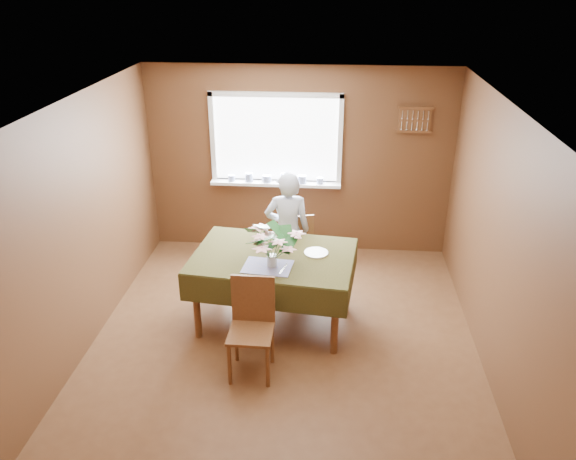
# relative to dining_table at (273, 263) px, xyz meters

# --- Properties ---
(floor) EXTENTS (4.50, 4.50, 0.00)m
(floor) POSITION_rel_dining_table_xyz_m (0.14, -0.40, -0.72)
(floor) COLOR brown
(floor) RESTS_ON ground
(ceiling) EXTENTS (4.50, 4.50, 0.00)m
(ceiling) POSITION_rel_dining_table_xyz_m (0.14, -0.40, 1.78)
(ceiling) COLOR white
(ceiling) RESTS_ON wall_back
(wall_back) EXTENTS (4.00, 0.00, 4.00)m
(wall_back) POSITION_rel_dining_table_xyz_m (0.14, 1.85, 0.53)
(wall_back) COLOR brown
(wall_back) RESTS_ON floor
(wall_front) EXTENTS (4.00, 0.00, 4.00)m
(wall_front) POSITION_rel_dining_table_xyz_m (0.14, -2.65, 0.53)
(wall_front) COLOR brown
(wall_front) RESTS_ON floor
(wall_left) EXTENTS (0.00, 4.50, 4.50)m
(wall_left) POSITION_rel_dining_table_xyz_m (-1.86, -0.40, 0.53)
(wall_left) COLOR brown
(wall_left) RESTS_ON floor
(wall_right) EXTENTS (0.00, 4.50, 4.50)m
(wall_right) POSITION_rel_dining_table_xyz_m (2.14, -0.40, 0.53)
(wall_right) COLOR brown
(wall_right) RESTS_ON floor
(window_assembly) EXTENTS (1.72, 0.20, 1.22)m
(window_assembly) POSITION_rel_dining_table_xyz_m (-0.16, 1.79, 0.63)
(window_assembly) COLOR white
(window_assembly) RESTS_ON wall_back
(spoon_rack) EXTENTS (0.44, 0.05, 0.33)m
(spoon_rack) POSITION_rel_dining_table_xyz_m (1.59, 1.81, 1.13)
(spoon_rack) COLOR brown
(spoon_rack) RESTS_ON wall_back
(dining_table) EXTENTS (1.81, 1.33, 0.83)m
(dining_table) POSITION_rel_dining_table_xyz_m (0.00, 0.00, 0.00)
(dining_table) COLOR brown
(dining_table) RESTS_ON floor
(chair_far) EXTENTS (0.48, 0.49, 0.92)m
(chair_far) POSITION_rel_dining_table_xyz_m (0.17, 0.91, -0.22)
(chair_far) COLOR brown
(chair_far) RESTS_ON floor
(chair_near) EXTENTS (0.42, 0.42, 0.97)m
(chair_near) POSITION_rel_dining_table_xyz_m (-0.12, -0.83, -0.19)
(chair_near) COLOR brown
(chair_near) RESTS_ON floor
(seated_woman) EXTENTS (0.57, 0.41, 1.48)m
(seated_woman) POSITION_rel_dining_table_xyz_m (0.08, 0.77, 0.02)
(seated_woman) COLOR white
(seated_woman) RESTS_ON floor
(flower_bouquet) EXTENTS (0.51, 0.51, 0.44)m
(flower_bouquet) POSITION_rel_dining_table_xyz_m (0.01, -0.25, 0.39)
(flower_bouquet) COLOR white
(flower_bouquet) RESTS_ON dining_table
(side_plate) EXTENTS (0.31, 0.31, 0.01)m
(side_plate) POSITION_rel_dining_table_xyz_m (0.45, 0.08, 0.11)
(side_plate) COLOR white
(side_plate) RESTS_ON dining_table
(table_knife) EXTENTS (0.07, 0.21, 0.00)m
(table_knife) POSITION_rel_dining_table_xyz_m (0.14, -0.30, 0.11)
(table_knife) COLOR silver
(table_knife) RESTS_ON dining_table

